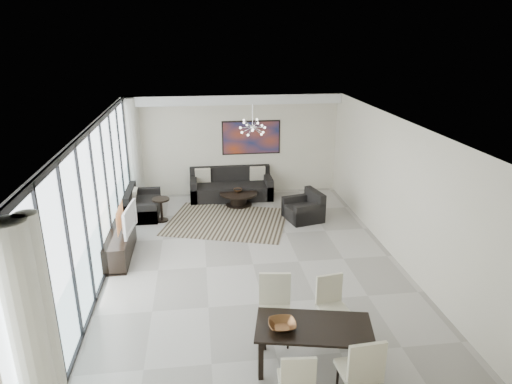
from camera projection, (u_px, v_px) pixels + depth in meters
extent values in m
cube|color=#A8A39B|center=(253.00, 264.00, 9.37)|extent=(6.00, 9.00, 0.02)
cube|color=white|center=(253.00, 125.00, 8.41)|extent=(6.00, 9.00, 0.02)
cube|color=silver|center=(234.00, 145.00, 13.09)|extent=(6.00, 0.02, 2.90)
cube|color=silver|center=(306.00, 348.00, 4.69)|extent=(6.00, 0.02, 2.90)
cube|color=silver|center=(399.00, 192.00, 9.25)|extent=(0.02, 9.00, 2.90)
cube|color=silver|center=(95.00, 205.00, 8.53)|extent=(0.01, 8.95, 2.85)
cube|color=black|center=(88.00, 132.00, 8.07)|extent=(0.04, 8.95, 0.10)
cube|color=black|center=(106.00, 272.00, 9.01)|extent=(0.04, 8.95, 0.06)
cube|color=black|center=(22.00, 341.00, 4.80)|extent=(0.04, 0.05, 2.88)
cube|color=black|center=(50.00, 290.00, 5.73)|extent=(0.04, 0.05, 2.88)
cube|color=black|center=(70.00, 254.00, 6.67)|extent=(0.04, 0.05, 2.88)
cube|color=black|center=(86.00, 227.00, 7.60)|extent=(0.04, 0.05, 2.88)
cube|color=black|center=(97.00, 205.00, 8.54)|extent=(0.04, 0.05, 2.88)
cube|color=black|center=(107.00, 188.00, 9.47)|extent=(0.04, 0.05, 2.88)
cube|color=black|center=(115.00, 174.00, 10.41)|extent=(0.04, 0.05, 2.88)
cube|color=black|center=(121.00, 162.00, 11.34)|extent=(0.04, 0.05, 2.88)
cube|color=black|center=(127.00, 152.00, 12.28)|extent=(0.04, 0.05, 2.88)
cylinder|color=beige|center=(32.00, 349.00, 4.67)|extent=(0.36, 0.36, 2.85)
cylinder|color=beige|center=(133.00, 151.00, 12.43)|extent=(0.36, 0.36, 2.85)
cube|color=white|center=(234.00, 99.00, 12.47)|extent=(5.98, 0.40, 0.26)
cube|color=#A83B17|center=(251.00, 138.00, 13.07)|extent=(1.68, 0.04, 0.98)
cylinder|color=silver|center=(253.00, 116.00, 10.87)|extent=(0.02, 0.02, 0.55)
sphere|color=silver|center=(253.00, 127.00, 10.97)|extent=(0.12, 0.12, 0.12)
cube|color=black|center=(227.00, 221.00, 11.48)|extent=(3.41, 2.97, 0.01)
cylinder|color=black|center=(239.00, 193.00, 12.49)|extent=(1.04, 1.04, 0.04)
cylinder|color=black|center=(239.00, 199.00, 12.55)|extent=(0.46, 0.46, 0.32)
cylinder|color=black|center=(239.00, 204.00, 12.59)|extent=(0.73, 0.73, 0.03)
imported|color=brown|center=(238.00, 190.00, 12.53)|extent=(0.26, 0.26, 0.08)
cube|color=black|center=(231.00, 191.00, 13.05)|extent=(2.32, 0.95, 0.42)
cube|color=black|center=(230.00, 173.00, 13.26)|extent=(2.32, 0.19, 0.42)
cube|color=black|center=(194.00, 189.00, 12.89)|extent=(0.19, 0.95, 0.61)
cube|color=black|center=(268.00, 186.00, 13.14)|extent=(0.19, 0.95, 0.61)
cube|color=black|center=(144.00, 208.00, 11.86)|extent=(0.80, 1.43, 0.36)
cube|color=black|center=(130.00, 196.00, 11.71)|extent=(0.16, 1.43, 0.36)
cube|color=black|center=(141.00, 214.00, 11.24)|extent=(0.80, 0.16, 0.52)
cube|color=black|center=(146.00, 197.00, 12.43)|extent=(0.80, 0.16, 0.52)
cube|color=black|center=(303.00, 213.00, 11.57)|extent=(1.01, 1.04, 0.36)
cube|color=black|center=(315.00, 197.00, 11.56)|extent=(0.37, 0.88, 0.36)
cube|color=black|center=(297.00, 205.00, 11.85)|extent=(0.83, 0.36, 0.53)
cube|color=black|center=(310.00, 214.00, 11.24)|extent=(0.83, 0.36, 0.53)
cylinder|color=black|center=(161.00, 199.00, 11.34)|extent=(0.44, 0.44, 0.04)
cylinder|color=black|center=(162.00, 210.00, 11.44)|extent=(0.06, 0.06, 0.54)
cylinder|color=black|center=(162.00, 220.00, 11.53)|extent=(0.30, 0.30, 0.03)
cube|color=black|center=(119.00, 245.00, 9.63)|extent=(0.48, 1.72, 0.54)
imported|color=gray|center=(125.00, 219.00, 9.52)|extent=(0.23, 1.00, 0.57)
cube|color=black|center=(314.00, 327.00, 6.31)|extent=(1.74, 1.12, 0.04)
cube|color=black|center=(261.00, 360.00, 6.19)|extent=(0.07, 0.07, 0.63)
cube|color=black|center=(264.00, 331.00, 6.78)|extent=(0.07, 0.07, 0.63)
cube|color=black|center=(368.00, 366.00, 6.08)|extent=(0.07, 0.07, 0.63)
cube|color=black|center=(361.00, 336.00, 6.67)|extent=(0.07, 0.07, 0.63)
cube|color=beige|center=(296.00, 381.00, 5.66)|extent=(0.45, 0.45, 0.06)
cube|color=beige|center=(298.00, 376.00, 5.41)|extent=(0.43, 0.08, 0.52)
cube|color=beige|center=(358.00, 370.00, 5.76)|extent=(0.51, 0.51, 0.06)
cube|color=beige|center=(367.00, 364.00, 5.48)|extent=(0.48, 0.09, 0.58)
cylinder|color=black|center=(337.00, 378.00, 5.98)|extent=(0.04, 0.04, 0.45)
cube|color=beige|center=(275.00, 313.00, 6.91)|extent=(0.54, 0.54, 0.06)
cube|color=beige|center=(275.00, 290.00, 7.02)|extent=(0.49, 0.11, 0.59)
cylinder|color=black|center=(288.00, 336.00, 6.82)|extent=(0.04, 0.04, 0.45)
cylinder|color=black|center=(262.00, 320.00, 7.18)|extent=(0.04, 0.04, 0.45)
cube|color=beige|center=(333.00, 310.00, 7.09)|extent=(0.50, 0.50, 0.06)
cube|color=beige|center=(329.00, 290.00, 7.18)|extent=(0.44, 0.11, 0.53)
cylinder|color=black|center=(347.00, 327.00, 7.06)|extent=(0.04, 0.04, 0.41)
cylinder|color=black|center=(318.00, 318.00, 7.28)|extent=(0.04, 0.04, 0.41)
imported|color=brown|center=(282.00, 325.00, 6.26)|extent=(0.39, 0.39, 0.09)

